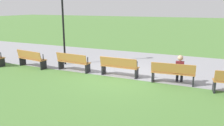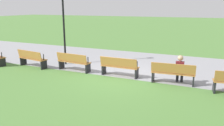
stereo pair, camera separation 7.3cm
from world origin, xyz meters
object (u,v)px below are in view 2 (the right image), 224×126
Objects in this scene: bench_3 at (32,58)px; bench_6 at (173,73)px; bench_4 at (73,62)px; person_seated at (180,69)px; bench_5 at (119,66)px; lamp_post at (63,7)px.

bench_3 is 1.01× the size of bench_6.
bench_6 is at bearing 4.17° from bench_4.
person_seated is (0.24, 0.16, 0.16)m from bench_6.
lamp_post is (-3.55, 0.92, 2.55)m from bench_5.
bench_4 is 2.38m from bench_5.
lamp_post is at bearing 166.22° from bench_6.
bench_6 is (7.11, 0.26, 0.00)m from bench_3.
bench_3 is at bearing 177.90° from bench_6.
bench_4 is at bearing -177.92° from bench_5.
bench_3 and bench_6 have the same top height.
bench_6 is (4.75, 0.00, 0.00)m from bench_4.
bench_6 is 1.46× the size of person_seated.
lamp_post reaches higher than bench_6.
bench_3 is at bearing -133.32° from lamp_post.
bench_3 is 0.40× the size of lamp_post.
lamp_post reaches higher than bench_3.
bench_3 is 7.36m from person_seated.
bench_3 is 2.38m from bench_4.
bench_6 is 0.40× the size of lamp_post.
bench_5 is 1.44× the size of person_seated.
bench_4 is 1.00× the size of bench_6.
bench_5 is 2.38m from bench_6.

